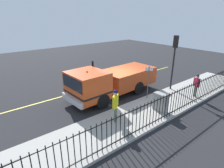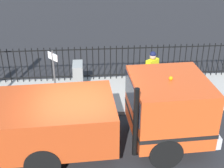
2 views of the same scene
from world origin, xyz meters
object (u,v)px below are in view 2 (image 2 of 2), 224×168
Objects in this scene: work_truck at (110,113)px; street_sign at (54,74)px; utility_cabinet at (78,76)px; worker_standing at (152,69)px.

work_truck is 3.10× the size of street_sign.
work_truck is 6.54× the size of utility_cabinet.
work_truck is at bearing -164.62° from utility_cabinet.
work_truck is 2.71m from street_sign.
utility_cabinet is at bearing -24.20° from street_sign.
street_sign is at bearing 155.80° from utility_cabinet.
worker_standing is 1.68× the size of utility_cabinet.
worker_standing is 3.64m from street_sign.
utility_cabinet is 1.99m from street_sign.
work_truck reaches higher than worker_standing.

